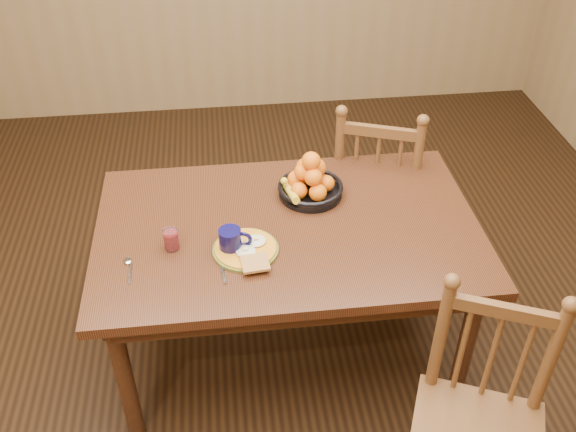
{
  "coord_description": "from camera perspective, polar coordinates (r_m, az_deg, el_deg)",
  "views": [
    {
      "loc": [
        -0.25,
        -2.08,
        2.42
      ],
      "look_at": [
        0.0,
        0.0,
        0.8
      ],
      "focal_mm": 40.0,
      "sensor_mm": 36.0,
      "label": 1
    }
  ],
  "objects": [
    {
      "name": "dining_table",
      "position": [
        2.73,
        0.0,
        -2.24
      ],
      "size": [
        1.6,
        1.0,
        0.75
      ],
      "color": "black",
      "rests_on": "ground"
    },
    {
      "name": "chair_far",
      "position": [
        3.38,
        7.89,
        2.39
      ],
      "size": [
        0.58,
        0.56,
        1.0
      ],
      "rotation": [
        0.0,
        0.0,
        2.79
      ],
      "color": "#533118",
      "rests_on": "ground"
    },
    {
      "name": "room",
      "position": [
        2.35,
        0.0,
        10.65
      ],
      "size": [
        4.52,
        5.02,
        2.72
      ],
      "color": "black",
      "rests_on": "ground"
    },
    {
      "name": "spoon",
      "position": [
        2.56,
        -13.99,
        -4.23
      ],
      "size": [
        0.04,
        0.16,
        0.01
      ],
      "rotation": [
        0.0,
        0.0,
        0.0
      ],
      "color": "silver",
      "rests_on": "dining_table"
    },
    {
      "name": "fork",
      "position": [
        2.5,
        -5.75,
        -4.41
      ],
      "size": [
        0.04,
        0.18,
        0.0
      ],
      "rotation": [
        0.0,
        0.0,
        0.1
      ],
      "color": "silver",
      "rests_on": "dining_table"
    },
    {
      "name": "juice_glass",
      "position": [
        2.58,
        -10.33,
        -2.11
      ],
      "size": [
        0.06,
        0.06,
        0.09
      ],
      "color": "silver",
      "rests_on": "dining_table"
    },
    {
      "name": "coffee_mug",
      "position": [
        2.54,
        -5.06,
        -2.15
      ],
      "size": [
        0.13,
        0.09,
        0.1
      ],
      "color": "#0C0A3A",
      "rests_on": "dining_table"
    },
    {
      "name": "breakfast_plate",
      "position": [
        2.55,
        -3.74,
        -2.98
      ],
      "size": [
        0.26,
        0.29,
        0.04
      ],
      "color": "#59601E",
      "rests_on": "dining_table"
    },
    {
      "name": "fruit_bowl",
      "position": [
        2.82,
        1.95,
        3.02
      ],
      "size": [
        0.29,
        0.29,
        0.22
      ],
      "color": "black",
      "rests_on": "dining_table"
    },
    {
      "name": "chair_near",
      "position": [
        2.44,
        16.58,
        -17.47
      ],
      "size": [
        0.58,
        0.57,
        0.98
      ],
      "rotation": [
        0.0,
        0.0,
        -0.41
      ],
      "color": "#533118",
      "rests_on": "ground"
    }
  ]
}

